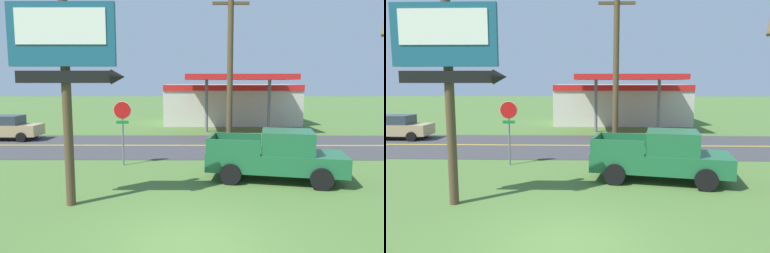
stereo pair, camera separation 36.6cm
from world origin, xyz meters
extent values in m
plane|color=#4C7033|center=(0.00, 0.00, 0.00)|extent=(180.00, 180.00, 0.00)
cube|color=#3D3D3F|center=(0.00, 13.00, 0.01)|extent=(140.00, 8.00, 0.02)
cube|color=gold|center=(0.00, 13.00, 0.02)|extent=(126.00, 0.20, 0.01)
cylinder|color=brown|center=(-3.73, 2.71, 3.19)|extent=(0.28, 0.28, 6.38)
cube|color=#19516B|center=(-3.73, 2.53, 5.17)|extent=(3.11, 0.16, 1.83)
cube|color=white|center=(-3.73, 2.44, 5.39)|extent=(2.61, 0.03, 1.02)
cube|color=black|center=(-3.73, 2.53, 3.96)|extent=(2.80, 0.12, 0.36)
cone|color=black|center=(-2.13, 2.53, 3.96)|extent=(0.40, 0.44, 0.44)
cylinder|color=slate|center=(-3.16, 7.99, 1.10)|extent=(0.08, 0.08, 2.20)
cylinder|color=red|center=(-3.16, 7.96, 2.55)|extent=(0.76, 0.03, 0.76)
cylinder|color=white|center=(-3.16, 7.98, 2.55)|extent=(0.80, 0.01, 0.80)
cube|color=#19722D|center=(-3.16, 7.96, 2.00)|extent=(0.56, 0.03, 0.14)
cylinder|color=brown|center=(1.68, 7.80, 4.24)|extent=(0.26, 0.26, 8.48)
cube|color=brown|center=(1.68, 7.80, 7.18)|extent=(1.59, 0.12, 0.12)
cube|color=beige|center=(3.44, 25.00, 1.80)|extent=(12.00, 6.00, 3.60)
cube|color=red|center=(3.44, 21.95, 3.35)|extent=(12.00, 0.12, 0.50)
cube|color=red|center=(3.44, 19.00, 4.20)|extent=(8.00, 5.00, 0.40)
cylinder|color=slate|center=(1.04, 19.00, 2.10)|extent=(0.24, 0.24, 4.20)
cylinder|color=slate|center=(5.84, 19.00, 2.10)|extent=(0.24, 0.24, 4.20)
cube|color=#1E6038|center=(3.24, 5.56, 0.76)|extent=(5.49, 2.98, 0.72)
cube|color=#1E6038|center=(3.68, 5.46, 1.54)|extent=(2.23, 2.15, 0.84)
cube|color=#28333D|center=(4.55, 5.28, 1.54)|extent=(0.44, 1.64, 0.71)
cube|color=#1E6038|center=(1.93, 6.77, 1.40)|extent=(1.93, 0.52, 0.56)
cube|color=#1E6038|center=(1.56, 4.97, 1.40)|extent=(1.93, 0.52, 0.56)
cube|color=#1E6038|center=(0.79, 6.07, 1.40)|extent=(0.50, 1.86, 0.56)
cylinder|color=black|center=(5.02, 6.18, 0.40)|extent=(0.84, 0.44, 0.80)
cylinder|color=black|center=(4.61, 4.27, 0.40)|extent=(0.84, 0.44, 0.80)
cylinder|color=black|center=(1.86, 6.85, 0.40)|extent=(0.84, 0.44, 0.80)
cylinder|color=black|center=(1.46, 4.93, 0.40)|extent=(0.84, 0.44, 0.80)
cube|color=tan|center=(-12.24, 15.00, 0.68)|extent=(4.20, 1.76, 0.72)
cube|color=#2D3842|center=(-12.39, 15.00, 1.34)|extent=(2.10, 1.56, 0.60)
cylinder|color=black|center=(-10.94, 15.88, 0.32)|extent=(0.64, 0.24, 0.64)
cylinder|color=black|center=(-10.94, 14.12, 0.32)|extent=(0.64, 0.24, 0.64)
camera|label=1|loc=(0.10, -7.76, 3.79)|focal=32.62mm
camera|label=2|loc=(0.47, -7.75, 3.79)|focal=32.62mm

